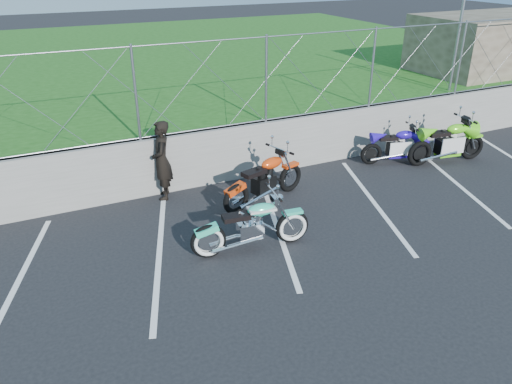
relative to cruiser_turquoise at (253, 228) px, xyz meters
name	(u,v)px	position (x,y,z in m)	size (l,w,h in m)	color
ground	(302,249)	(0.81, -0.40, -0.45)	(90.00, 90.00, 0.00)	black
retaining_wall	(228,154)	(0.81, 3.10, 0.20)	(30.00, 0.22, 1.30)	slate
grass_field	(131,72)	(0.81, 13.10, 0.20)	(30.00, 20.00, 1.30)	#1A4D14
stone_building	(492,43)	(11.31, 5.10, 1.75)	(5.00, 3.00, 1.80)	brown
chain_link_fence	(226,84)	(0.81, 3.10, 1.85)	(28.00, 0.03, 2.00)	gray
sign_pole	(458,37)	(8.01, 3.50, 2.35)	(0.08, 0.08, 3.00)	gray
parking_lines	(327,213)	(2.01, 0.60, -0.45)	(18.29, 4.31, 0.01)	silver
cruiser_turquoise	(253,228)	(0.00, 0.00, 0.00)	(2.25, 0.71, 1.12)	black
naked_orange	(265,181)	(1.08, 1.65, 0.03)	(2.20, 0.89, 1.13)	black
sportbike_green	(448,144)	(6.33, 1.66, 0.05)	(2.24, 0.80, 1.16)	black
sportbike_blue	(397,147)	(5.14, 2.20, -0.02)	(1.85, 0.75, 0.98)	black
person_standing	(162,161)	(-0.84, 2.80, 0.43)	(0.64, 0.42, 1.76)	black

